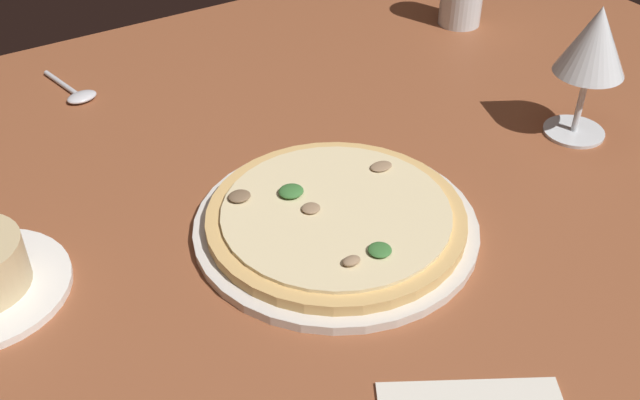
{
  "coord_description": "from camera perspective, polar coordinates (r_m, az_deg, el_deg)",
  "views": [
    {
      "loc": [
        -31.53,
        -53.94,
        53.78
      ],
      "look_at": [
        0.77,
        -1.85,
        7.0
      ],
      "focal_mm": 42.6,
      "sensor_mm": 36.0,
      "label": 1
    }
  ],
  "objects": [
    {
      "name": "dining_table",
      "position": [
        0.81,
        -1.15,
        -2.31
      ],
      "size": [
        150.0,
        110.0,
        4.0
      ],
      "primitive_type": "cube",
      "color": "brown",
      "rests_on": "ground"
    },
    {
      "name": "wine_glass_far",
      "position": [
        0.93,
        19.9,
        10.87
      ],
      "size": [
        8.16,
        8.16,
        16.37
      ],
      "color": "silver",
      "rests_on": "dining_table"
    },
    {
      "name": "pizza_main",
      "position": [
        0.77,
        1.2,
        -1.57
      ],
      "size": [
        29.14,
        29.14,
        3.38
      ],
      "color": "silver",
      "rests_on": "dining_table"
    },
    {
      "name": "spoon",
      "position": [
        1.06,
        -17.83,
        7.64
      ],
      "size": [
        4.6,
        11.28,
        1.0
      ],
      "color": "silver",
      "rests_on": "dining_table"
    }
  ]
}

